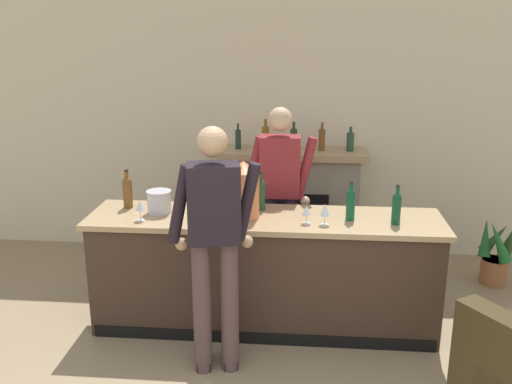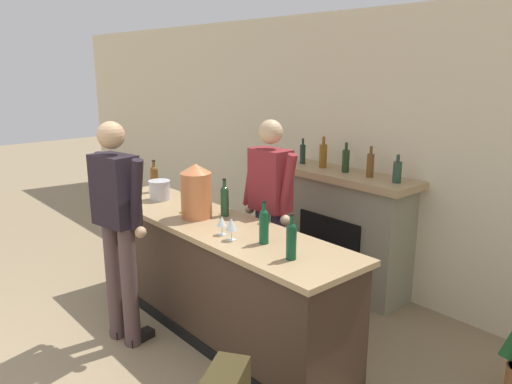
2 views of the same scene
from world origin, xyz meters
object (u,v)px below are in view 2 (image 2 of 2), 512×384
object	(u,v)px
person_customer	(118,224)
wine_glass_by_dispenser	(231,225)
copper_dispenser	(196,191)
wine_bottle_merlot_tall	(224,199)
wine_bottle_chardonnay_pale	(154,178)
wine_glass_front_right	(135,189)
fireplace_stone	(343,229)
wine_bottle_riesling_slim	(291,239)
person_bartender	(270,209)
ice_bucket_steel	(160,190)
wine_glass_near_bucket	(222,222)
wine_bottle_rose_blush	(264,225)

from	to	relation	value
person_customer	wine_glass_by_dispenser	xyz separation A→B (m)	(0.78, 0.52, 0.08)
copper_dispenser	wine_bottle_merlot_tall	bearing A→B (deg)	58.75
wine_bottle_chardonnay_pale	wine_glass_front_right	bearing A→B (deg)	-58.45
fireplace_stone	wine_glass_front_right	distance (m)	2.10
fireplace_stone	wine_bottle_riesling_slim	distance (m)	1.86
person_bartender	wine_glass_front_right	xyz separation A→B (m)	(-1.06, -0.76, 0.11)
ice_bucket_steel	wine_glass_by_dispenser	size ratio (longest dim) A/B	1.21
person_customer	wine_bottle_merlot_tall	world-z (taller)	person_customer
wine_glass_front_right	wine_bottle_chardonnay_pale	bearing A→B (deg)	121.55
fireplace_stone	wine_glass_near_bucket	distance (m)	1.71
wine_bottle_rose_blush	wine_bottle_riesling_slim	world-z (taller)	wine_bottle_rose_blush
fireplace_stone	person_customer	size ratio (longest dim) A/B	0.84
person_customer	person_bartender	world-z (taller)	person_customer
person_customer	wine_bottle_rose_blush	size ratio (longest dim) A/B	5.72
person_customer	person_bartender	size ratio (longest dim) A/B	1.03
wine_glass_near_bucket	person_bartender	bearing A→B (deg)	108.78
wine_bottle_riesling_slim	wine_glass_near_bucket	bearing A→B (deg)	-175.60
wine_bottle_rose_blush	wine_glass_front_right	world-z (taller)	wine_bottle_rose_blush
wine_bottle_chardonnay_pale	wine_glass_front_right	distance (m)	0.38
wine_bottle_riesling_slim	wine_glass_by_dispenser	world-z (taller)	wine_bottle_riesling_slim
person_customer	wine_bottle_chardonnay_pale	xyz separation A→B (m)	(-0.87, 0.83, 0.10)
wine_bottle_riesling_slim	wine_bottle_chardonnay_pale	bearing A→B (deg)	174.01
wine_bottle_riesling_slim	person_customer	bearing A→B (deg)	-155.83
fireplace_stone	ice_bucket_steel	distance (m)	1.87
wine_bottle_merlot_tall	wine_bottle_riesling_slim	size ratio (longest dim) A/B	1.04
person_bartender	wine_glass_near_bucket	size ratio (longest dim) A/B	12.07
person_customer	wine_glass_near_bucket	size ratio (longest dim) A/B	12.37
wine_bottle_riesling_slim	wine_glass_front_right	world-z (taller)	wine_bottle_riesling_slim
copper_dispenser	wine_bottle_chardonnay_pale	world-z (taller)	copper_dispenser
wine_glass_by_dispenser	person_bartender	bearing A→B (deg)	117.64
copper_dispenser	wine_bottle_merlot_tall	size ratio (longest dim) A/B	1.41
fireplace_stone	wine_glass_by_dispenser	world-z (taller)	fireplace_stone
wine_bottle_riesling_slim	wine_glass_near_bucket	distance (m)	0.69
wine_bottle_chardonnay_pale	wine_bottle_riesling_slim	distance (m)	2.21
wine_bottle_merlot_tall	wine_glass_front_right	distance (m)	0.99
fireplace_stone	person_bartender	world-z (taller)	person_bartender
copper_dispenser	wine_glass_near_bucket	world-z (taller)	copper_dispenser
fireplace_stone	copper_dispenser	xyz separation A→B (m)	(-0.36, -1.53, 0.59)
person_customer	wine_glass_front_right	size ratio (longest dim) A/B	10.87
wine_bottle_chardonnay_pale	wine_glass_front_right	xyz separation A→B (m)	(0.20, -0.33, -0.03)
wine_bottle_chardonnay_pale	wine_glass_front_right	size ratio (longest dim) A/B	1.95
fireplace_stone	wine_glass_near_bucket	world-z (taller)	fireplace_stone
fireplace_stone	copper_dispenser	distance (m)	1.67
person_bartender	copper_dispenser	bearing A→B (deg)	-113.60
fireplace_stone	ice_bucket_steel	world-z (taller)	fireplace_stone
person_bartender	wine_bottle_riesling_slim	xyz separation A→B (m)	(0.94, -0.66, 0.12)
wine_glass_near_bucket	wine_glass_by_dispenser	bearing A→B (deg)	-7.85
wine_glass_by_dispenser	wine_bottle_riesling_slim	bearing A→B (deg)	7.54
wine_bottle_riesling_slim	person_bartender	bearing A→B (deg)	144.67
wine_bottle_chardonnay_pale	wine_bottle_riesling_slim	bearing A→B (deg)	-5.99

